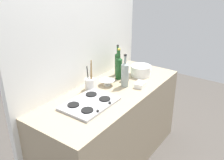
# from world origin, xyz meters

# --- Properties ---
(ground_plane) EXTENTS (6.00, 6.00, 0.00)m
(ground_plane) POSITION_xyz_m (0.00, 0.00, 0.00)
(ground_plane) COLOR #47423D
(ground_plane) RESTS_ON ground
(counter_block) EXTENTS (1.80, 0.70, 0.90)m
(counter_block) POSITION_xyz_m (0.00, 0.00, 0.45)
(counter_block) COLOR tan
(counter_block) RESTS_ON ground
(backsplash_panel) EXTENTS (1.90, 0.06, 2.35)m
(backsplash_panel) POSITION_xyz_m (0.00, 0.38, 1.18)
(backsplash_panel) COLOR white
(backsplash_panel) RESTS_ON ground
(stovetop_hob) EXTENTS (0.51, 0.36, 0.04)m
(stovetop_hob) POSITION_xyz_m (-0.36, 0.00, 0.91)
(stovetop_hob) COLOR #B2B2B7
(stovetop_hob) RESTS_ON counter_block
(plate_stack) EXTENTS (0.24, 0.24, 0.12)m
(plate_stack) POSITION_xyz_m (0.53, -0.04, 0.96)
(plate_stack) COLOR white
(plate_stack) RESTS_ON counter_block
(wine_bottle_leftmost) EXTENTS (0.07, 0.07, 0.36)m
(wine_bottle_leftmost) POSITION_xyz_m (0.30, 0.12, 1.04)
(wine_bottle_leftmost) COLOR #19471E
(wine_bottle_leftmost) RESTS_ON counter_block
(wine_bottle_mid_left) EXTENTS (0.08, 0.08, 0.36)m
(wine_bottle_mid_left) POSITION_xyz_m (0.17, -0.05, 1.04)
(wine_bottle_mid_left) COLOR gray
(wine_bottle_mid_left) RESTS_ON counter_block
(wine_bottle_mid_right) EXTENTS (0.06, 0.06, 0.36)m
(wine_bottle_mid_right) POSITION_xyz_m (0.39, 0.20, 1.04)
(wine_bottle_mid_right) COLOR #19471E
(wine_bottle_mid_right) RESTS_ON counter_block
(mixing_bowl) EXTENTS (0.17, 0.17, 0.06)m
(mixing_bowl) POSITION_xyz_m (0.08, 0.12, 0.93)
(mixing_bowl) COLOR white
(mixing_bowl) RESTS_ON counter_block
(butter_dish) EXTENTS (0.15, 0.11, 0.05)m
(butter_dish) POSITION_xyz_m (0.25, -0.19, 0.93)
(butter_dish) COLOR white
(butter_dish) RESTS_ON counter_block
(utensil_crock) EXTENTS (0.10, 0.10, 0.32)m
(utensil_crock) POSITION_xyz_m (-0.11, 0.20, 0.97)
(utensil_crock) COLOR silver
(utensil_crock) RESTS_ON counter_block
(condiment_jar_front) EXTENTS (0.08, 0.08, 0.11)m
(condiment_jar_front) POSITION_xyz_m (0.30, 0.02, 0.96)
(condiment_jar_front) COLOR #9E998C
(condiment_jar_front) RESTS_ON counter_block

